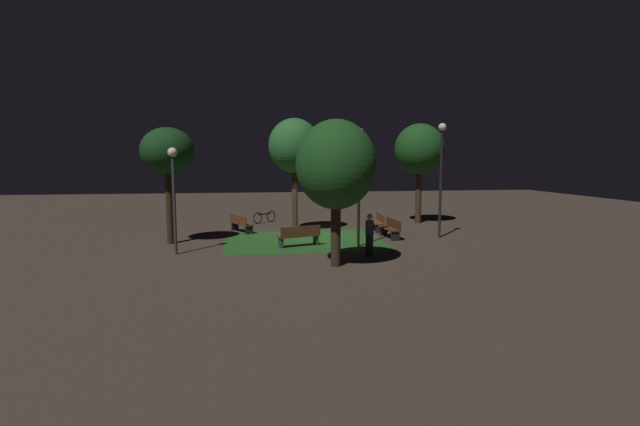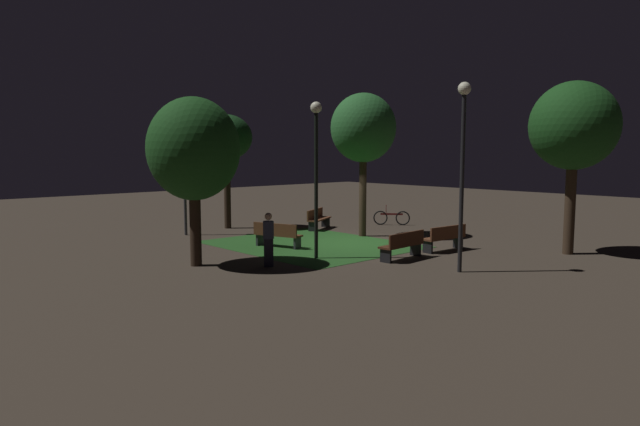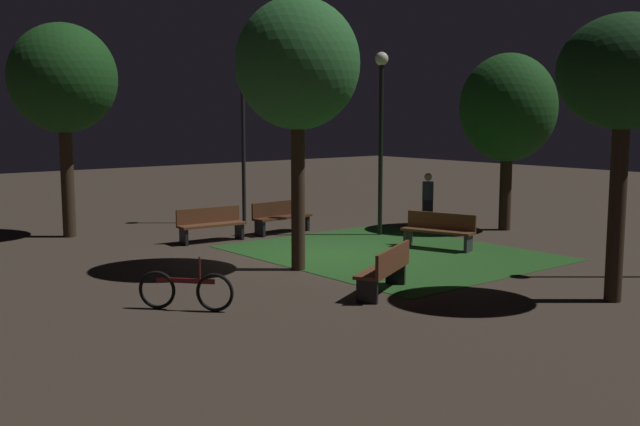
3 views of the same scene
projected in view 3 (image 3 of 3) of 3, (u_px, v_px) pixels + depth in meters
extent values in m
plane|color=#3D3328|center=(326.00, 255.00, 17.64)|extent=(60.00, 60.00, 0.00)
cube|color=#23511E|center=(390.00, 253.00, 17.87)|extent=(5.78, 6.96, 0.01)
cube|color=#422314|center=(283.00, 217.00, 20.79)|extent=(1.83, 0.59, 0.06)
cube|color=#422314|center=(278.00, 208.00, 20.91)|extent=(1.80, 0.17, 0.40)
cube|color=black|center=(304.00, 223.00, 21.36)|extent=(0.10, 0.39, 0.42)
cube|color=black|center=(260.00, 229.00, 20.28)|extent=(0.10, 0.39, 0.42)
cube|color=brown|center=(212.00, 225.00, 19.37)|extent=(1.83, 0.61, 0.06)
cube|color=brown|center=(208.00, 215.00, 19.51)|extent=(1.80, 0.19, 0.40)
cube|color=black|center=(239.00, 231.00, 19.86)|extent=(0.11, 0.39, 0.42)
cube|color=black|center=(184.00, 237.00, 18.95)|extent=(0.11, 0.39, 0.42)
cube|color=#512D19|center=(438.00, 231.00, 18.35)|extent=(1.01, 1.86, 0.06)
cube|color=#512D19|center=(441.00, 221.00, 18.49)|extent=(0.62, 1.73, 0.40)
cube|color=#2D2D33|center=(468.00, 244.00, 17.95)|extent=(0.39, 0.20, 0.42)
cube|color=#2D2D33|center=(408.00, 238.00, 18.81)|extent=(0.39, 0.20, 0.42)
cube|color=brown|center=(382.00, 269.00, 13.82)|extent=(1.82, 1.25, 0.06)
cube|color=brown|center=(393.00, 258.00, 13.70)|extent=(1.63, 0.87, 0.40)
cube|color=black|center=(367.00, 292.00, 13.12)|extent=(0.25, 0.38, 0.42)
cube|color=black|center=(396.00, 274.00, 14.58)|extent=(0.25, 0.38, 0.42)
cylinder|color=#2D2116|center=(617.00, 206.00, 13.08)|extent=(0.30, 0.30, 3.39)
ellipsoid|color=#143816|center=(624.00, 72.00, 12.78)|extent=(2.26, 2.26, 1.98)
cylinder|color=#2D2116|center=(506.00, 182.00, 21.30)|extent=(0.34, 0.34, 2.73)
ellipsoid|color=#194719|center=(508.00, 108.00, 21.02)|extent=(2.72, 2.72, 3.03)
cylinder|color=#38281C|center=(298.00, 185.00, 15.75)|extent=(0.29, 0.29, 3.62)
ellipsoid|color=#28662D|center=(298.00, 64.00, 15.42)|extent=(2.58, 2.58, 2.72)
cylinder|color=#38281C|center=(67.00, 173.00, 20.04)|extent=(0.34, 0.34, 3.46)
ellipsoid|color=#194719|center=(63.00, 78.00, 19.71)|extent=(2.82, 2.82, 2.87)
cylinder|color=black|center=(243.00, 141.00, 22.49)|extent=(0.12, 0.12, 4.96)
sphere|color=#F2EDCC|center=(242.00, 52.00, 22.15)|extent=(0.36, 0.36, 0.36)
cylinder|color=black|center=(381.00, 151.00, 20.27)|extent=(0.12, 0.12, 4.61)
sphere|color=#F2EDCC|center=(382.00, 59.00, 19.94)|extent=(0.36, 0.36, 0.36)
torus|color=black|center=(157.00, 290.00, 12.73)|extent=(0.47, 0.54, 0.66)
torus|color=black|center=(215.00, 292.00, 12.55)|extent=(0.47, 0.54, 0.66)
cube|color=maroon|center=(185.00, 281.00, 12.62)|extent=(0.70, 0.81, 0.08)
cylinder|color=maroon|center=(200.00, 268.00, 12.54)|extent=(0.03, 0.03, 0.40)
cube|color=black|center=(427.00, 214.00, 21.69)|extent=(0.34, 0.33, 0.84)
cylinder|color=#33384C|center=(428.00, 191.00, 21.60)|extent=(0.32, 0.32, 0.52)
sphere|color=tan|center=(428.00, 177.00, 21.55)|extent=(0.22, 0.22, 0.22)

